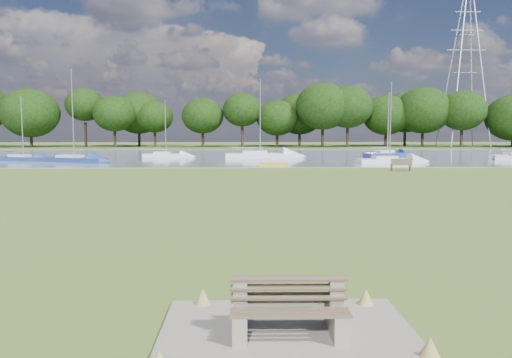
{
  "coord_description": "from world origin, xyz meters",
  "views": [
    {
      "loc": [
        -0.74,
        -21.84,
        3.42
      ],
      "look_at": [
        -0.2,
        -2.0,
        1.43
      ],
      "focal_mm": 35.0,
      "sensor_mm": 36.0,
      "label": 1
    }
  ],
  "objects_px": {
    "pylon": "(466,46)",
    "riverbank_bench": "(401,165)",
    "kayak": "(273,164)",
    "sailboat_4": "(165,154)",
    "bench_pair": "(288,309)",
    "sailboat_8": "(23,157)",
    "sailboat_0": "(389,159)",
    "sailboat_3": "(74,158)",
    "sailboat_2": "(259,154)",
    "sailboat_5": "(387,153)"
  },
  "relations": [
    {
      "from": "pylon",
      "to": "riverbank_bench",
      "type": "bearing_deg",
      "value": -118.47
    },
    {
      "from": "kayak",
      "to": "sailboat_4",
      "type": "height_order",
      "value": "sailboat_4"
    },
    {
      "from": "bench_pair",
      "to": "sailboat_4",
      "type": "xyz_separation_m",
      "value": [
        -9.86,
        51.36,
        -0.04
      ]
    },
    {
      "from": "bench_pair",
      "to": "sailboat_8",
      "type": "distance_m",
      "value": 51.61
    },
    {
      "from": "sailboat_0",
      "to": "sailboat_3",
      "type": "bearing_deg",
      "value": 167.14
    },
    {
      "from": "pylon",
      "to": "sailboat_4",
      "type": "height_order",
      "value": "pylon"
    },
    {
      "from": "bench_pair",
      "to": "sailboat_8",
      "type": "xyz_separation_m",
      "value": [
        -24.05,
        45.67,
        -0.06
      ]
    },
    {
      "from": "sailboat_2",
      "to": "sailboat_4",
      "type": "bearing_deg",
      "value": 172.67
    },
    {
      "from": "riverbank_bench",
      "to": "sailboat_3",
      "type": "height_order",
      "value": "sailboat_3"
    },
    {
      "from": "sailboat_4",
      "to": "riverbank_bench",
      "type": "bearing_deg",
      "value": -37.66
    },
    {
      "from": "riverbank_bench",
      "to": "kayak",
      "type": "bearing_deg",
      "value": 157.7
    },
    {
      "from": "sailboat_3",
      "to": "sailboat_8",
      "type": "height_order",
      "value": "sailboat_3"
    },
    {
      "from": "bench_pair",
      "to": "sailboat_3",
      "type": "bearing_deg",
      "value": 113.24
    },
    {
      "from": "riverbank_bench",
      "to": "sailboat_0",
      "type": "height_order",
      "value": "sailboat_0"
    },
    {
      "from": "riverbank_bench",
      "to": "sailboat_4",
      "type": "bearing_deg",
      "value": 146.21
    },
    {
      "from": "sailboat_2",
      "to": "sailboat_8",
      "type": "height_order",
      "value": "sailboat_2"
    },
    {
      "from": "sailboat_0",
      "to": "sailboat_8",
      "type": "height_order",
      "value": "sailboat_0"
    },
    {
      "from": "sailboat_2",
      "to": "pylon",
      "type": "bearing_deg",
      "value": 38.82
    },
    {
      "from": "sailboat_8",
      "to": "sailboat_4",
      "type": "bearing_deg",
      "value": 38.27
    },
    {
      "from": "sailboat_5",
      "to": "kayak",
      "type": "bearing_deg",
      "value": -156.89
    },
    {
      "from": "sailboat_4",
      "to": "sailboat_8",
      "type": "relative_size",
      "value": 0.99
    },
    {
      "from": "pylon",
      "to": "sailboat_4",
      "type": "bearing_deg",
      "value": -146.9
    },
    {
      "from": "bench_pair",
      "to": "pylon",
      "type": "height_order",
      "value": "pylon"
    },
    {
      "from": "sailboat_4",
      "to": "kayak",
      "type": "bearing_deg",
      "value": -45.04
    },
    {
      "from": "sailboat_3",
      "to": "sailboat_0",
      "type": "bearing_deg",
      "value": 18.67
    },
    {
      "from": "pylon",
      "to": "sailboat_2",
      "type": "height_order",
      "value": "pylon"
    },
    {
      "from": "bench_pair",
      "to": "sailboat_8",
      "type": "height_order",
      "value": "sailboat_8"
    },
    {
      "from": "pylon",
      "to": "sailboat_3",
      "type": "bearing_deg",
      "value": -145.22
    },
    {
      "from": "bench_pair",
      "to": "sailboat_8",
      "type": "bearing_deg",
      "value": 118.54
    },
    {
      "from": "kayak",
      "to": "sailboat_4",
      "type": "relative_size",
      "value": 0.39
    },
    {
      "from": "sailboat_0",
      "to": "sailboat_2",
      "type": "xyz_separation_m",
      "value": [
        -12.43,
        9.52,
        0.07
      ]
    },
    {
      "from": "bench_pair",
      "to": "sailboat_8",
      "type": "relative_size",
      "value": 0.28
    },
    {
      "from": "bench_pair",
      "to": "sailboat_4",
      "type": "distance_m",
      "value": 52.29
    },
    {
      "from": "riverbank_bench",
      "to": "sailboat_8",
      "type": "distance_m",
      "value": 38.62
    },
    {
      "from": "riverbank_bench",
      "to": "sailboat_4",
      "type": "xyz_separation_m",
      "value": [
        -22.06,
        19.01,
        -0.05
      ]
    },
    {
      "from": "sailboat_5",
      "to": "sailboat_3",
      "type": "bearing_deg",
      "value": 173.03
    },
    {
      "from": "pylon",
      "to": "sailboat_5",
      "type": "xyz_separation_m",
      "value": [
        -23.56,
        -32.31,
        -17.99
      ]
    },
    {
      "from": "bench_pair",
      "to": "riverbank_bench",
      "type": "bearing_deg",
      "value": 70.09
    },
    {
      "from": "sailboat_4",
      "to": "sailboat_8",
      "type": "xyz_separation_m",
      "value": [
        -14.19,
        -5.69,
        -0.02
      ]
    },
    {
      "from": "sailboat_0",
      "to": "sailboat_2",
      "type": "height_order",
      "value": "sailboat_2"
    },
    {
      "from": "riverbank_bench",
      "to": "sailboat_3",
      "type": "bearing_deg",
      "value": 166.6
    },
    {
      "from": "riverbank_bench",
      "to": "sailboat_2",
      "type": "relative_size",
      "value": 0.19
    },
    {
      "from": "kayak",
      "to": "sailboat_5",
      "type": "height_order",
      "value": "sailboat_5"
    },
    {
      "from": "bench_pair",
      "to": "sailboat_4",
      "type": "bearing_deg",
      "value": 101.63
    },
    {
      "from": "bench_pair",
      "to": "kayak",
      "type": "xyz_separation_m",
      "value": [
        2.11,
        38.0,
        -0.33
      ]
    },
    {
      "from": "sailboat_3",
      "to": "sailboat_8",
      "type": "bearing_deg",
      "value": -175.6
    },
    {
      "from": "riverbank_bench",
      "to": "pylon",
      "type": "height_order",
      "value": "pylon"
    },
    {
      "from": "sailboat_0",
      "to": "pylon",
      "type": "bearing_deg",
      "value": 50.54
    },
    {
      "from": "riverbank_bench",
      "to": "sailboat_8",
      "type": "xyz_separation_m",
      "value": [
        -36.25,
        13.32,
        -0.07
      ]
    },
    {
      "from": "sailboat_3",
      "to": "sailboat_8",
      "type": "distance_m",
      "value": 6.39
    }
  ]
}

